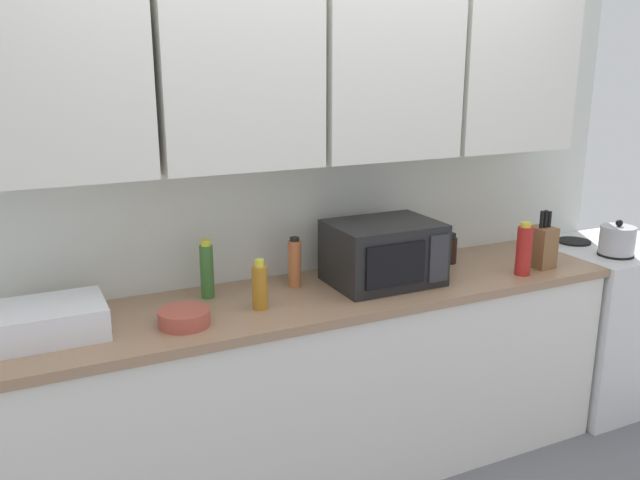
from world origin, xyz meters
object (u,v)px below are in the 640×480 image
at_px(bottle_white_jar, 426,242).
at_px(bottle_soy_dark, 449,249).
at_px(knife_block, 542,246).
at_px(bottle_green_oil, 207,270).
at_px(kettle, 617,240).
at_px(bottle_amber_vinegar, 260,286).
at_px(bottle_red_sauce, 524,250).
at_px(bowl_ceramic_small, 184,318).
at_px(dish_rack, 51,320).
at_px(bottle_spice_jar, 295,263).
at_px(stove_range, 607,321).
at_px(microwave, 383,253).

bearing_deg(bottle_white_jar, bottle_soy_dark, -25.92).
distance_m(knife_block, bottle_soy_dark, 0.44).
bearing_deg(bottle_soy_dark, bottle_green_oil, 178.38).
bearing_deg(kettle, bottle_green_oil, 171.58).
relative_size(bottle_soy_dark, bottle_amber_vinegar, 0.73).
height_order(kettle, bottle_red_sauce, bottle_red_sauce).
relative_size(knife_block, bowl_ceramic_small, 1.45).
bearing_deg(dish_rack, bottle_spice_jar, 6.52).
relative_size(bottle_red_sauce, bowl_ceramic_small, 1.28).
bearing_deg(kettle, stove_range, 39.47).
distance_m(kettle, bottle_white_jar, 1.02).
relative_size(kettle, microwave, 0.37).
relative_size(stove_range, bottle_white_jar, 4.16).
height_order(stove_range, bottle_spice_jar, bottle_spice_jar).
bearing_deg(bottle_white_jar, bottle_red_sauce, -49.59).
bearing_deg(microwave, bottle_spice_jar, 162.22).
xyz_separation_m(microwave, bottle_white_jar, (0.35, 0.17, -0.04)).
distance_m(stove_range, bottle_green_oil, 2.33).
bearing_deg(bottle_white_jar, bowl_ceramic_small, -167.80).
xyz_separation_m(knife_block, bottle_green_oil, (-1.59, 0.29, 0.02)).
xyz_separation_m(stove_range, knife_block, (-0.66, -0.12, 0.55)).
distance_m(stove_range, bottle_white_jar, 1.27).
xyz_separation_m(bottle_spice_jar, bottle_green_oil, (-0.39, 0.03, 0.01)).
bearing_deg(bottle_green_oil, kettle, -8.42).
xyz_separation_m(bottle_white_jar, bottle_amber_vinegar, (-0.97, -0.24, -0.01)).
bearing_deg(bottle_green_oil, dish_rack, -166.76).
distance_m(microwave, dish_rack, 1.40).
bearing_deg(microwave, kettle, -6.72).
bearing_deg(bowl_ceramic_small, microwave, 6.53).
xyz_separation_m(bottle_green_oil, bowl_ceramic_small, (-0.17, -0.26, -0.09)).
relative_size(bottle_green_oil, bowl_ceramic_small, 1.30).
height_order(dish_rack, bottle_red_sauce, bottle_red_sauce).
bearing_deg(bottle_soy_dark, bottle_red_sauce, -56.97).
relative_size(bottle_spice_jar, bottle_soy_dark, 1.50).
bearing_deg(knife_block, bottle_soy_dark, 145.29).
distance_m(bottle_amber_vinegar, bowl_ceramic_small, 0.33).
distance_m(dish_rack, bowl_ceramic_small, 0.48).
xyz_separation_m(microwave, knife_block, (0.82, -0.13, -0.04)).
bearing_deg(bottle_soy_dark, bowl_ceramic_small, -170.73).
height_order(bottle_white_jar, bottle_spice_jar, bottle_spice_jar).
distance_m(bottle_soy_dark, bottle_green_oil, 1.23).
bearing_deg(dish_rack, stove_range, -0.40).
xyz_separation_m(microwave, bottle_amber_vinegar, (-0.62, -0.07, -0.05)).
xyz_separation_m(stove_range, bottle_green_oil, (-2.25, 0.17, 0.57)).
bearing_deg(dish_rack, bottle_amber_vinegar, -5.37).
bearing_deg(bottle_white_jar, bottle_amber_vinegar, -166.11).
xyz_separation_m(knife_block, bottle_spice_jar, (-1.20, 0.25, 0.01)).
height_order(stove_range, dish_rack, dish_rack).
bearing_deg(bottle_white_jar, dish_rack, -174.62).
relative_size(microwave, knife_block, 1.68).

